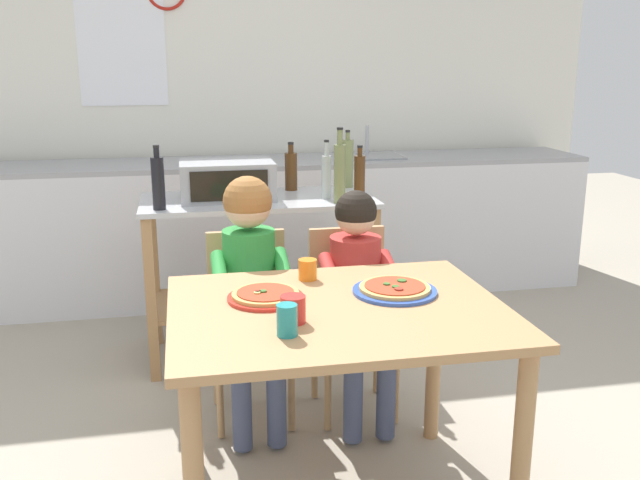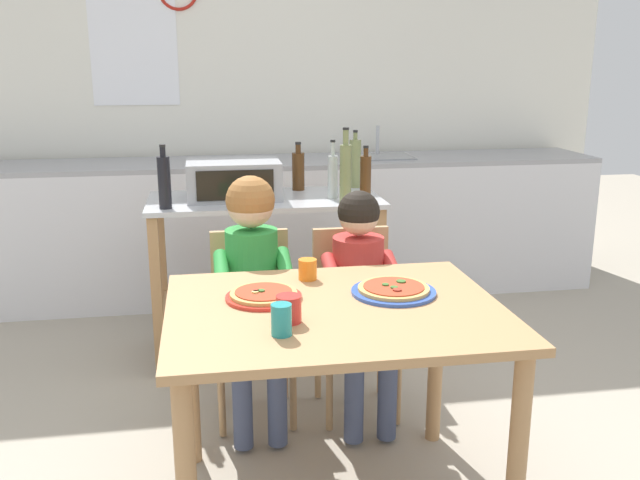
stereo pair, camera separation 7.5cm
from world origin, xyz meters
The scene contains 21 objects.
ground_plane centered at (0.00, 1.09, 0.00)m, with size 10.95×10.95×0.00m, color #A89E8C.
back_wall_tiled centered at (0.00, 2.80, 1.35)m, with size 4.90×0.14×2.70m.
kitchen_counter centered at (0.00, 2.39, 0.46)m, with size 4.41×0.60×1.11m.
kitchen_island_cart centered at (-0.10, 1.40, 0.57)m, with size 1.19×0.56×0.85m.
toaster_oven centered at (-0.26, 1.41, 0.95)m, with size 0.47×0.33×0.19m.
bottle_dark_olive_oil centered at (0.38, 1.21, 0.98)m, with size 0.06×0.06×0.28m.
bottle_clear_vinegar centered at (0.28, 1.20, 1.01)m, with size 0.06×0.06×0.37m.
bottle_brown_beer centered at (0.24, 1.32, 0.97)m, with size 0.05×0.05×0.30m.
bottle_slim_sauce centered at (0.42, 1.62, 0.99)m, with size 0.07×0.07×0.32m.
bottle_squat_spirits centered at (-0.60, 1.21, 0.99)m, with size 0.06×0.06×0.31m.
bottle_tall_green_wine centered at (0.10, 1.59, 0.96)m, with size 0.07×0.07×0.26m.
dining_table centered at (0.00, 0.00, 0.64)m, with size 1.11×0.88×0.76m.
dining_chair_left centered at (-0.23, 0.75, 0.48)m, with size 0.36×0.36×0.81m.
dining_chair_right centered at (0.23, 0.72, 0.48)m, with size 0.36×0.36×0.81m.
child_in_green_shirt centered at (-0.23, 0.63, 0.70)m, with size 0.32×0.42×1.07m.
child_in_red_shirt centered at (0.23, 0.60, 0.64)m, with size 0.32×0.42×1.00m.
pizza_plate_red_rimmed centered at (-0.23, 0.11, 0.77)m, with size 0.26×0.26×0.03m.
pizza_plate_blue_rimmed centered at (0.23, 0.09, 0.77)m, with size 0.30×0.30×0.03m.
drinking_cup_red centered at (-0.17, -0.11, 0.80)m, with size 0.08×0.08×0.09m, color red.
drinking_cup_orange centered at (-0.05, 0.30, 0.79)m, with size 0.07×0.07×0.08m, color orange.
drinking_cup_teal centered at (-0.20, -0.21, 0.80)m, with size 0.06×0.06×0.10m, color teal.
Camera 2 is at (-0.41, -2.12, 1.55)m, focal length 38.94 mm.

